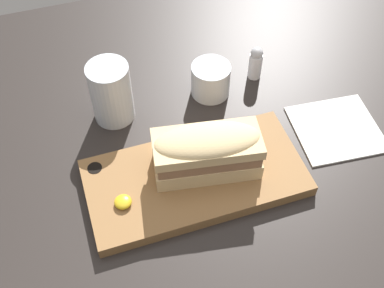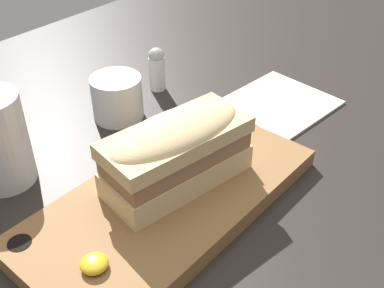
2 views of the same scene
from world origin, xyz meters
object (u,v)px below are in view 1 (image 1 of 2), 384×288
object	(u,v)px
water_glass	(112,96)
salt_shaker	(256,62)
sandwich	(207,150)
wine_glass	(211,81)
napkin	(336,129)
serving_board	(195,178)

from	to	relation	value
water_glass	salt_shaker	bearing A→B (deg)	3.18
sandwich	wine_glass	world-z (taller)	sandwich
sandwich	water_glass	size ratio (longest dim) A/B	1.53
wine_glass	napkin	xyz separation A→B (cm)	(19.92, -17.46, -2.84)
napkin	salt_shaker	world-z (taller)	salt_shaker
sandwich	salt_shaker	xyz separation A→B (cm)	(18.30, 21.21, -3.34)
wine_glass	napkin	distance (cm)	26.64
water_glass	salt_shaker	world-z (taller)	water_glass
wine_glass	water_glass	bearing A→B (deg)	-179.50
wine_glass	napkin	bearing A→B (deg)	-41.24
serving_board	wine_glass	bearing A→B (deg)	63.46
sandwich	water_glass	world-z (taller)	water_glass
water_glass	salt_shaker	xyz separation A→B (cm)	(30.77, 1.71, -1.56)
water_glass	wine_glass	distance (cm)	20.41
water_glass	napkin	world-z (taller)	water_glass
sandwich	napkin	world-z (taller)	sandwich
sandwich	water_glass	bearing A→B (deg)	122.59
napkin	salt_shaker	distance (cm)	21.52
water_glass	serving_board	bearing A→B (deg)	-63.52
water_glass	salt_shaker	distance (cm)	30.85
wine_glass	salt_shaker	bearing A→B (deg)	8.30
sandwich	wine_glass	size ratio (longest dim) A/B	2.43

